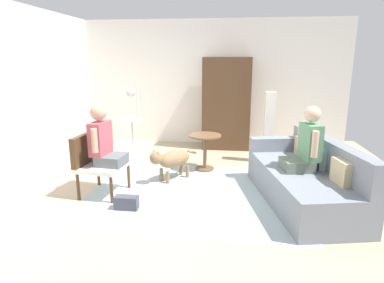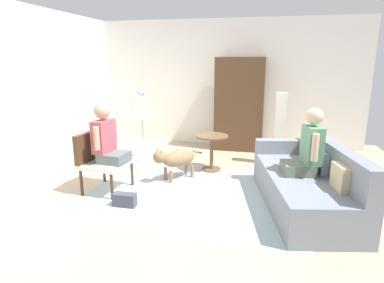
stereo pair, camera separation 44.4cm
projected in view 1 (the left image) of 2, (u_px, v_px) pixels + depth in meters
ground_plane at (191, 190)px, 4.82m from camera, size 6.80×6.80×0.00m
back_wall at (207, 83)px, 7.28m from camera, size 6.00×0.12×2.69m
left_wall at (17, 93)px, 5.11m from camera, size 0.12×6.27×2.69m
area_rug at (194, 193)px, 4.68m from camera, size 2.95×2.47×0.01m
couch at (305, 180)px, 4.37m from camera, size 1.30×2.21×0.84m
armchair at (95, 159)px, 4.59m from camera, size 0.65×0.71×0.85m
person_on_couch at (306, 145)px, 4.22m from camera, size 0.49×0.50×0.83m
person_on_armchair at (103, 140)px, 4.49m from camera, size 0.46×0.53×0.84m
round_end_table at (205, 147)px, 5.61m from camera, size 0.55×0.55×0.62m
dog at (172, 159)px, 5.14m from camera, size 0.64×0.72×0.55m
bird_cage_stand at (132, 124)px, 6.07m from camera, size 0.40×0.40×1.35m
column_lamp at (269, 128)px, 5.99m from camera, size 0.20×0.20×1.30m
armoire_cabinet at (226, 104)px, 6.93m from camera, size 0.99×0.56×1.90m
handbag at (126, 203)px, 4.18m from camera, size 0.30×0.14×0.17m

